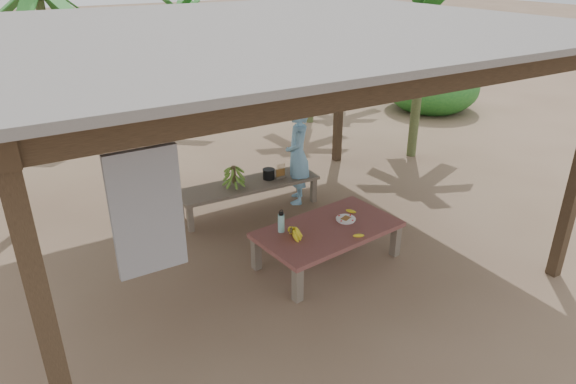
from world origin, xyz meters
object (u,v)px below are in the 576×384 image
water_flask (281,222)px  plate (346,219)px  woman (298,155)px  work_table (328,232)px  ripe_banana_bunch (291,233)px  bench (249,186)px  cooking_pot (269,174)px

water_flask → plate: bearing=-11.6°
water_flask → woman: bearing=52.0°
work_table → water_flask: 0.63m
work_table → woman: size_ratio=1.20×
ripe_banana_bunch → woman: (1.18, 1.74, 0.21)m
work_table → woman: bearing=63.8°
plate → woman: size_ratio=0.16×
bench → work_table: bearing=-82.0°
water_flask → work_table: bearing=-21.3°
plate → woman: 1.76m
plate → water_flask: water_flask is taller
plate → water_flask: 0.89m
ripe_banana_bunch → woman: 2.11m
bench → water_flask: 1.70m
bench → cooking_pot: size_ratio=12.24×
ripe_banana_bunch → cooking_pot: ripe_banana_bunch is taller
ripe_banana_bunch → cooking_pot: bearing=68.9°
work_table → woman: 1.89m
work_table → bench: size_ratio=0.85×
bench → water_flask: (-0.38, -1.64, 0.23)m
plate → work_table: bearing=-172.4°
water_flask → woman: woman is taller
work_table → ripe_banana_bunch: size_ratio=7.49×
work_table → ripe_banana_bunch: bearing=172.9°
ripe_banana_bunch → woman: woman is taller
ripe_banana_bunch → water_flask: bearing=94.8°
ripe_banana_bunch → plate: (0.85, 0.03, -0.06)m
work_table → plate: (0.31, 0.04, 0.08)m
plate → woman: woman is taller
bench → water_flask: water_flask is taller
bench → woman: 0.91m
plate → woman: bearing=79.0°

